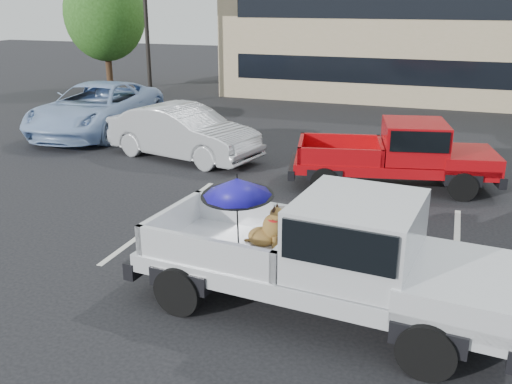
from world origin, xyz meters
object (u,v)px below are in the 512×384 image
silver_pickup (340,251)px  blue_suv (96,108)px  red_pickup (407,152)px  tree_left (105,14)px  silver_sedan (184,132)px

silver_pickup → blue_suv: bearing=144.0°
red_pickup → blue_suv: size_ratio=0.87×
tree_left → blue_suv: tree_left is taller
silver_pickup → tree_left: bearing=136.6°
silver_sedan → blue_suv: 4.84m
silver_sedan → tree_left: bearing=55.1°
silver_sedan → blue_suv: (-4.37, 2.07, 0.07)m
silver_pickup → silver_sedan: size_ratio=1.24×
silver_pickup → red_pickup: size_ratio=1.10×
silver_pickup → blue_suv: silver_pickup is taller
silver_pickup → red_pickup: 6.58m
silver_pickup → red_pickup: (0.37, 6.57, -0.14)m
blue_suv → red_pickup: bearing=-19.9°
tree_left → silver_sedan: size_ratio=1.28×
red_pickup → silver_sedan: (-6.42, 0.69, -0.14)m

